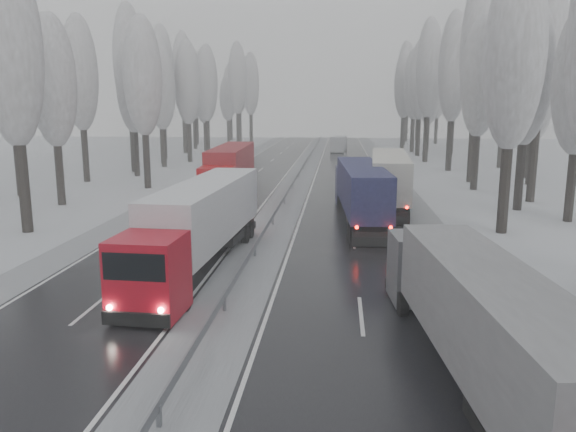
% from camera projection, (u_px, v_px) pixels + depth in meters
% --- Properties ---
extents(carriageway_right, '(7.50, 200.00, 0.03)m').
position_uv_depth(carriageway_right, '(351.00, 220.00, 38.80)').
color(carriageway_right, black).
rests_on(carriageway_right, ground).
extents(carriageway_left, '(7.50, 200.00, 0.03)m').
position_uv_depth(carriageway_left, '(203.00, 217.00, 39.74)').
color(carriageway_left, black).
rests_on(carriageway_left, ground).
extents(median_slush, '(3.00, 200.00, 0.04)m').
position_uv_depth(median_slush, '(276.00, 219.00, 39.27)').
color(median_slush, '#9EA1A6').
rests_on(median_slush, ground).
extents(shoulder_right, '(2.40, 200.00, 0.04)m').
position_uv_depth(shoulder_right, '(424.00, 221.00, 38.36)').
color(shoulder_right, '#9EA1A6').
rests_on(shoulder_right, ground).
extents(shoulder_left, '(2.40, 200.00, 0.04)m').
position_uv_depth(shoulder_left, '(135.00, 216.00, 40.18)').
color(shoulder_left, '#9EA1A6').
rests_on(shoulder_left, ground).
extents(median_guardrail, '(0.12, 200.00, 0.76)m').
position_uv_depth(median_guardrail, '(276.00, 211.00, 39.14)').
color(median_guardrail, slate).
rests_on(median_guardrail, ground).
extents(tree_18, '(3.60, 3.60, 16.58)m').
position_uv_depth(tree_18, '(514.00, 56.00, 33.01)').
color(tree_18, black).
rests_on(tree_18, ground).
extents(tree_20, '(3.60, 3.60, 15.71)m').
position_uv_depth(tree_20, '(528.00, 73.00, 40.76)').
color(tree_20, black).
rests_on(tree_20, ground).
extents(tree_21, '(3.60, 3.60, 18.62)m').
position_uv_depth(tree_21, '(542.00, 51.00, 44.11)').
color(tree_21, black).
rests_on(tree_21, ground).
extents(tree_22, '(3.60, 3.60, 15.86)m').
position_uv_depth(tree_22, '(481.00, 78.00, 51.01)').
color(tree_22, black).
rests_on(tree_22, ground).
extents(tree_23, '(3.60, 3.60, 13.55)m').
position_uv_depth(tree_23, '(536.00, 95.00, 54.65)').
color(tree_23, black).
rests_on(tree_23, ground).
extents(tree_24, '(3.60, 3.60, 20.49)m').
position_uv_depth(tree_24, '(478.00, 50.00, 55.65)').
color(tree_24, black).
rests_on(tree_24, ground).
extents(tree_25, '(3.60, 3.60, 19.44)m').
position_uv_depth(tree_25, '(536.00, 60.00, 59.08)').
color(tree_25, black).
rests_on(tree_25, ground).
extents(tree_26, '(3.60, 3.60, 18.78)m').
position_uv_depth(tree_26, '(454.00, 68.00, 65.91)').
color(tree_26, black).
rests_on(tree_26, ground).
extents(tree_27, '(3.60, 3.60, 17.62)m').
position_uv_depth(tree_27, '(506.00, 76.00, 69.33)').
color(tree_27, black).
rests_on(tree_27, ground).
extents(tree_28, '(3.60, 3.60, 19.62)m').
position_uv_depth(tree_28, '(429.00, 69.00, 76.35)').
color(tree_28, black).
rests_on(tree_28, ground).
extents(tree_29, '(3.60, 3.60, 18.11)m').
position_uv_depth(tree_29, '(477.00, 78.00, 79.79)').
color(tree_29, black).
rests_on(tree_29, ground).
extents(tree_30, '(3.60, 3.60, 17.86)m').
position_uv_depth(tree_30, '(420.00, 81.00, 86.07)').
color(tree_30, black).
rests_on(tree_30, ground).
extents(tree_31, '(3.60, 3.60, 18.58)m').
position_uv_depth(tree_31, '(455.00, 79.00, 89.36)').
color(tree_31, black).
rests_on(tree_31, ground).
extents(tree_32, '(3.60, 3.60, 17.33)m').
position_uv_depth(tree_32, '(414.00, 85.00, 93.47)').
color(tree_32, black).
rests_on(tree_32, ground).
extents(tree_33, '(3.60, 3.60, 14.33)m').
position_uv_depth(tree_33, '(429.00, 97.00, 97.47)').
color(tree_33, black).
rests_on(tree_33, ground).
extents(tree_34, '(3.60, 3.60, 17.63)m').
position_uv_depth(tree_34, '(404.00, 85.00, 100.45)').
color(tree_34, black).
rests_on(tree_34, ground).
extents(tree_35, '(3.60, 3.60, 18.25)m').
position_uv_depth(tree_35, '(452.00, 83.00, 103.46)').
color(tree_35, black).
rests_on(tree_35, ground).
extents(tree_36, '(3.60, 3.60, 20.23)m').
position_uv_depth(tree_36, '(406.00, 78.00, 109.63)').
color(tree_36, black).
rests_on(tree_36, ground).
extents(tree_37, '(3.60, 3.60, 16.37)m').
position_uv_depth(tree_37, '(438.00, 91.00, 113.39)').
color(tree_37, black).
rests_on(tree_37, ground).
extents(tree_38, '(3.60, 3.60, 17.97)m').
position_uv_depth(tree_38, '(408.00, 87.00, 120.08)').
color(tree_38, black).
rests_on(tree_38, ground).
extents(tree_39, '(3.60, 3.60, 16.19)m').
position_uv_depth(tree_39, '(418.00, 93.00, 123.96)').
color(tree_39, black).
rests_on(tree_39, ground).
extents(tree_58, '(3.60, 3.60, 17.21)m').
position_uv_depth(tree_58, '(11.00, 49.00, 33.15)').
color(tree_58, black).
rests_on(tree_58, ground).
extents(tree_60, '(3.60, 3.60, 14.84)m').
position_uv_depth(tree_60, '(52.00, 82.00, 43.09)').
color(tree_60, black).
rests_on(tree_60, ground).
extents(tree_61, '(3.60, 3.60, 13.95)m').
position_uv_depth(tree_61, '(12.00, 91.00, 47.62)').
color(tree_61, black).
rests_on(tree_61, ground).
extents(tree_62, '(3.60, 3.60, 16.04)m').
position_uv_depth(tree_62, '(143.00, 77.00, 51.91)').
color(tree_62, black).
rests_on(tree_62, ground).
extents(tree_63, '(3.60, 3.60, 16.88)m').
position_uv_depth(tree_63, '(80.00, 74.00, 56.41)').
color(tree_63, black).
rests_on(tree_63, ground).
extents(tree_64, '(3.60, 3.60, 15.42)m').
position_uv_depth(tree_64, '(133.00, 85.00, 61.15)').
color(tree_64, black).
rests_on(tree_64, ground).
extents(tree_65, '(3.60, 3.60, 19.48)m').
position_uv_depth(tree_65, '(129.00, 64.00, 64.71)').
color(tree_65, black).
rests_on(tree_65, ground).
extents(tree_66, '(3.60, 3.60, 15.23)m').
position_uv_depth(tree_66, '(161.00, 89.00, 70.57)').
color(tree_66, black).
rests_on(tree_66, ground).
extents(tree_67, '(3.60, 3.60, 17.09)m').
position_uv_depth(tree_67, '(160.00, 81.00, 74.37)').
color(tree_67, black).
rests_on(tree_67, ground).
extents(tree_68, '(3.60, 3.60, 16.65)m').
position_uv_depth(tree_68, '(187.00, 83.00, 76.86)').
color(tree_68, black).
rests_on(tree_68, ground).
extents(tree_69, '(3.60, 3.60, 19.35)m').
position_uv_depth(tree_69, '(162.00, 72.00, 80.87)').
color(tree_69, black).
rests_on(tree_69, ground).
extents(tree_70, '(3.60, 3.60, 17.09)m').
position_uv_depth(tree_70, '(206.00, 84.00, 86.63)').
color(tree_70, black).
rests_on(tree_70, ground).
extents(tree_71, '(3.60, 3.60, 19.61)m').
position_uv_depth(tree_71, '(183.00, 75.00, 90.65)').
color(tree_71, black).
rests_on(tree_71, ground).
extents(tree_72, '(3.60, 3.60, 15.11)m').
position_uv_depth(tree_72, '(204.00, 94.00, 96.24)').
color(tree_72, black).
rests_on(tree_72, ground).
extents(tree_73, '(3.60, 3.60, 17.22)m').
position_uv_depth(tree_73, '(194.00, 86.00, 100.14)').
color(tree_73, black).
rests_on(tree_73, ground).
extents(tree_74, '(3.60, 3.60, 19.68)m').
position_uv_depth(tree_74, '(237.00, 79.00, 105.87)').
color(tree_74, black).
rests_on(tree_74, ground).
extents(tree_75, '(3.60, 3.60, 18.60)m').
position_uv_depth(tree_75, '(196.00, 84.00, 110.73)').
color(tree_75, black).
rests_on(tree_75, ground).
extents(tree_76, '(3.60, 3.60, 18.55)m').
position_uv_depth(tree_76, '(251.00, 85.00, 115.10)').
color(tree_76, black).
rests_on(tree_76, ground).
extents(tree_77, '(3.60, 3.60, 14.32)m').
position_uv_depth(tree_77, '(228.00, 98.00, 120.03)').
color(tree_77, black).
rests_on(tree_77, ground).
extents(tree_78, '(3.60, 3.60, 19.55)m').
position_uv_depth(tree_78, '(239.00, 83.00, 121.72)').
color(tree_78, black).
rests_on(tree_78, ground).
extents(tree_79, '(3.60, 3.60, 17.07)m').
position_uv_depth(tree_79, '(230.00, 91.00, 126.18)').
color(tree_79, black).
rests_on(tree_79, ground).
extents(truck_grey_tarp, '(3.52, 14.39, 3.66)m').
position_uv_depth(truck_grey_tarp, '(476.00, 313.00, 15.67)').
color(truck_grey_tarp, '#4D4E53').
rests_on(truck_grey_tarp, ground).
extents(truck_blue_box, '(3.42, 15.61, 3.98)m').
position_uv_depth(truck_blue_box, '(360.00, 188.00, 37.85)').
color(truck_blue_box, '#1E204C').
rests_on(truck_blue_box, ground).
extents(truck_cream_box, '(3.51, 16.44, 4.19)m').
position_uv_depth(truck_cream_box, '(389.00, 176.00, 43.44)').
color(truck_cream_box, '#BBB6A5').
rests_on(truck_cream_box, ground).
extents(box_truck_distant, '(2.82, 7.39, 2.70)m').
position_uv_depth(box_truck_distant, '(339.00, 144.00, 94.95)').
color(box_truck_distant, silver).
rests_on(box_truck_distant, ground).
extents(truck_red_white, '(3.29, 15.98, 4.07)m').
position_uv_depth(truck_red_white, '(201.00, 220.00, 27.12)').
color(truck_red_white, '#AD0919').
rests_on(truck_red_white, ground).
extents(truck_red_red, '(3.33, 16.59, 4.23)m').
position_uv_depth(truck_red_red, '(230.00, 167.00, 49.15)').
color(truck_red_red, '#BA0A0E').
rests_on(truck_red_red, ground).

